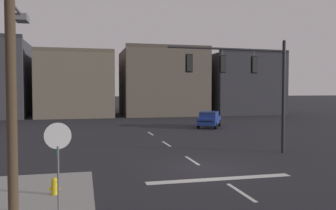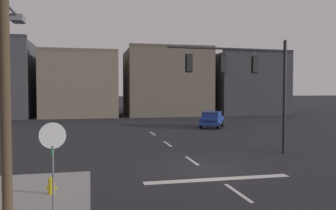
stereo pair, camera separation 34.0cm
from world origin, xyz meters
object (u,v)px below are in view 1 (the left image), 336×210
object	(u,v)px
signal_mast_near_side	(248,75)
fire_hydrant	(55,189)
utility_pole	(11,43)
car_lot_nearside	(209,119)
stop_sign	(58,146)

from	to	relation	value
signal_mast_near_side	fire_hydrant	bearing A→B (deg)	-149.11
utility_pole	signal_mast_near_side	bearing A→B (deg)	38.91
car_lot_nearside	stop_sign	bearing A→B (deg)	-119.60
car_lot_nearside	fire_hydrant	size ratio (longest dim) A/B	6.30
stop_sign	utility_pole	xyz separation A→B (m)	(-1.07, -0.68, 2.84)
stop_sign	car_lot_nearside	distance (m)	26.42
stop_sign	car_lot_nearside	size ratio (longest dim) A/B	0.60
signal_mast_near_side	utility_pole	xyz separation A→B (m)	(-11.10, -8.96, 0.36)
signal_mast_near_side	utility_pole	size ratio (longest dim) A/B	0.80
car_lot_nearside	fire_hydrant	xyz separation A→B (m)	(-13.31, -20.83, -0.53)
stop_sign	car_lot_nearside	xyz separation A→B (m)	(13.03, 22.94, -1.29)
stop_sign	fire_hydrant	xyz separation A→B (m)	(-0.28, 2.11, -1.82)
car_lot_nearside	fire_hydrant	distance (m)	24.73
signal_mast_near_side	fire_hydrant	xyz separation A→B (m)	(-10.31, -6.17, -4.30)
stop_sign	fire_hydrant	world-z (taller)	stop_sign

